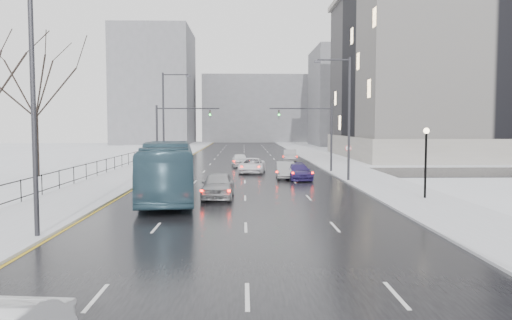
{
  "coord_description": "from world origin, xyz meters",
  "views": [
    {
      "loc": [
        -0.09,
        0.01,
        4.6
      ],
      "look_at": [
        0.65,
        30.0,
        2.5
      ],
      "focal_mm": 35.0,
      "sensor_mm": 36.0,
      "label": 1
    }
  ],
  "objects": [
    {
      "name": "mast_signal_left",
      "position": [
        -7.33,
        48.0,
        4.11
      ],
      "size": [
        6.1,
        0.33,
        6.5
      ],
      "color": "#2D2D33",
      "rests_on": "ground"
    },
    {
      "name": "bldg_far_left",
      "position": [
        -22.0,
        125.0,
        14.0
      ],
      "size": [
        18.0,
        22.0,
        28.0
      ],
      "primitive_type": "cube",
      "color": "slate",
      "rests_on": "ground"
    },
    {
      "name": "iron_fence",
      "position": [
        -13.0,
        30.0,
        0.91
      ],
      "size": [
        0.06,
        70.0,
        1.3
      ],
      "color": "black",
      "rests_on": "sidewalk_left"
    },
    {
      "name": "sedan_right_far",
      "position": [
        4.5,
        41.48,
        0.71
      ],
      "size": [
        2.2,
        4.71,
        1.33
      ],
      "primitive_type": "imported",
      "rotation": [
        0.0,
        0.0,
        0.07
      ],
      "color": "navy",
      "rests_on": "road"
    },
    {
      "name": "cross_road",
      "position": [
        0.0,
        48.0,
        0.02
      ],
      "size": [
        130.0,
        10.0,
        0.04
      ],
      "primitive_type": "cube",
      "color": "black",
      "rests_on": "ground"
    },
    {
      "name": "sedan_right_distant",
      "position": [
        5.74,
        62.47,
        0.78
      ],
      "size": [
        1.92,
        4.61,
        1.48
      ],
      "primitive_type": "imported",
      "rotation": [
        0.0,
        0.0,
        -0.08
      ],
      "color": "#959498",
      "rests_on": "road"
    },
    {
      "name": "road",
      "position": [
        0.0,
        60.0,
        0.02
      ],
      "size": [
        16.0,
        150.0,
        0.04
      ],
      "primitive_type": "cube",
      "color": "black",
      "rests_on": "ground"
    },
    {
      "name": "civic_building",
      "position": [
        35.0,
        72.0,
        11.21
      ],
      "size": [
        41.0,
        31.0,
        24.8
      ],
      "color": "gray",
      "rests_on": "ground"
    },
    {
      "name": "streetlight_l_near",
      "position": [
        -8.17,
        20.0,
        5.62
      ],
      "size": [
        2.95,
        0.25,
        10.0
      ],
      "color": "#2D2D33",
      "rests_on": "ground"
    },
    {
      "name": "sidewalk_left",
      "position": [
        -10.5,
        60.0,
        0.08
      ],
      "size": [
        5.0,
        150.0,
        0.16
      ],
      "primitive_type": "cube",
      "color": "silver",
      "rests_on": "ground"
    },
    {
      "name": "no_uturn_sign",
      "position": [
        9.2,
        44.0,
        2.3
      ],
      "size": [
        0.6,
        0.06,
        2.7
      ],
      "color": "#2D2D33",
      "rests_on": "sidewalk_right"
    },
    {
      "name": "sedan_right_cross",
      "position": [
        0.72,
        47.55,
        0.74
      ],
      "size": [
        2.84,
        5.26,
        1.4
      ],
      "primitive_type": "imported",
      "rotation": [
        0.0,
        0.0,
        -0.1
      ],
      "color": "white",
      "rests_on": "road"
    },
    {
      "name": "bldg_far_center",
      "position": [
        4.0,
        140.0,
        9.0
      ],
      "size": [
        30.0,
        18.0,
        18.0
      ],
      "primitive_type": "cube",
      "color": "slate",
      "rests_on": "ground"
    },
    {
      "name": "sedan_right_near",
      "position": [
        3.49,
        42.48,
        0.76
      ],
      "size": [
        1.62,
        4.39,
        1.43
      ],
      "primitive_type": "imported",
      "rotation": [
        0.0,
        0.0,
        -0.02
      ],
      "color": "gray",
      "rests_on": "road"
    },
    {
      "name": "sedan_center_far",
      "position": [
        -0.5,
        54.67,
        0.77
      ],
      "size": [
        2.07,
        4.43,
        1.47
      ],
      "primitive_type": "imported",
      "rotation": [
        0.0,
        0.0,
        0.08
      ],
      "color": "white",
      "rests_on": "road"
    },
    {
      "name": "mast_signal_right",
      "position": [
        7.33,
        48.0,
        4.11
      ],
      "size": [
        6.1,
        0.33,
        6.5
      ],
      "color": "#2D2D33",
      "rests_on": "ground"
    },
    {
      "name": "lamppost_r_mid",
      "position": [
        11.0,
        30.0,
        2.94
      ],
      "size": [
        0.36,
        0.36,
        4.28
      ],
      "color": "black",
      "rests_on": "sidewalk_right"
    },
    {
      "name": "sidewalk_right",
      "position": [
        10.5,
        60.0,
        0.08
      ],
      "size": [
        5.0,
        150.0,
        0.16
      ],
      "primitive_type": "cube",
      "color": "silver",
      "rests_on": "ground"
    },
    {
      "name": "bus",
      "position": [
        -4.8,
        30.74,
        1.81
      ],
      "size": [
        4.45,
        12.94,
        3.53
      ],
      "primitive_type": "imported",
      "rotation": [
        0.0,
        0.0,
        0.12
      ],
      "color": "#325162",
      "rests_on": "road"
    },
    {
      "name": "bldg_far_right",
      "position": [
        28.0,
        115.0,
        11.0
      ],
      "size": [
        24.0,
        20.0,
        22.0
      ],
      "primitive_type": "cube",
      "color": "slate",
      "rests_on": "ground"
    },
    {
      "name": "sedan_center_near",
      "position": [
        -1.69,
        31.08,
        0.85
      ],
      "size": [
        2.02,
        4.82,
        1.63
      ],
      "primitive_type": "imported",
      "rotation": [
        0.0,
        0.0,
        -0.02
      ],
      "color": "#A4A4A7",
      "rests_on": "road"
    },
    {
      "name": "streetlight_l_far",
      "position": [
        -8.17,
        52.0,
        5.62
      ],
      "size": [
        2.95,
        0.25,
        10.0
      ],
      "color": "#2D2D33",
      "rests_on": "ground"
    },
    {
      "name": "park_strip",
      "position": [
        -20.0,
        60.0,
        0.06
      ],
      "size": [
        14.0,
        150.0,
        0.12
      ],
      "primitive_type": "cube",
      "color": "white",
      "rests_on": "ground"
    },
    {
      "name": "tree_park_e",
      "position": [
        -18.2,
        44.0,
        0.0
      ],
      "size": [
        9.45,
        9.45,
        13.5
      ],
      "primitive_type": null,
      "color": "black",
      "rests_on": "ground"
    },
    {
      "name": "streetlight_r_mid",
      "position": [
        8.17,
        40.0,
        5.62
      ],
      "size": [
        2.95,
        0.25,
        10.0
      ],
      "color": "#2D2D33",
      "rests_on": "ground"
    }
  ]
}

